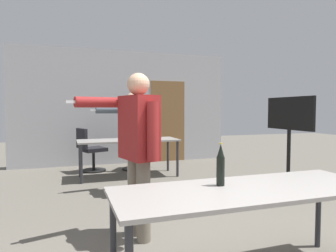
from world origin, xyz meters
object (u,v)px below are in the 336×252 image
at_px(tv_screen, 289,133).
at_px(office_chair_near_pushed, 133,150).
at_px(person_far_watching, 132,133).
at_px(beer_bottle, 221,166).
at_px(drink_cup, 127,136).
at_px(office_chair_side_rolled, 90,151).
at_px(person_left_plaid, 137,140).

height_order(tv_screen, office_chair_near_pushed, tv_screen).
distance_m(person_far_watching, beer_bottle, 2.60).
relative_size(person_far_watching, drink_cup, 13.54).
relative_size(person_far_watching, office_chair_near_pushed, 1.68).
height_order(office_chair_near_pushed, office_chair_side_rolled, office_chair_near_pushed).
bearing_deg(person_left_plaid, office_chair_near_pushed, -25.50).
bearing_deg(office_chair_side_rolled, office_chair_near_pushed, 59.81).
distance_m(person_left_plaid, drink_cup, 3.00).
relative_size(beer_bottle, drink_cup, 2.81).
height_order(beer_bottle, drink_cup, beer_bottle).
bearing_deg(drink_cup, office_chair_near_pushed, 66.68).
distance_m(tv_screen, person_left_plaid, 2.95).
relative_size(tv_screen, office_chair_side_rolled, 1.64).
xyz_separation_m(tv_screen, person_far_watching, (-2.47, 0.64, 0.02)).
xyz_separation_m(person_left_plaid, beer_bottle, (0.45, -0.92, -0.12)).
relative_size(office_chair_side_rolled, drink_cup, 7.91).
xyz_separation_m(person_far_watching, office_chair_near_pushed, (0.37, 1.77, -0.50)).
height_order(tv_screen, beer_bottle, tv_screen).
bearing_deg(person_left_plaid, person_far_watching, -24.60).
height_order(person_far_watching, beer_bottle, person_far_watching).
distance_m(office_chair_side_rolled, drink_cup, 0.99).
bearing_deg(tv_screen, office_chair_near_pushed, -138.97).
relative_size(tv_screen, person_left_plaid, 0.90).
bearing_deg(drink_cup, office_chair_side_rolled, 137.70).
distance_m(office_chair_near_pushed, office_chair_side_rolled, 0.90).
relative_size(person_left_plaid, office_chair_near_pushed, 1.78).
distance_m(tv_screen, office_chair_near_pushed, 3.23).
xyz_separation_m(person_left_plaid, drink_cup, (0.45, 2.96, -0.22)).
relative_size(person_left_plaid, beer_bottle, 5.12).
bearing_deg(beer_bottle, office_chair_near_pushed, 87.15).
bearing_deg(office_chair_side_rolled, person_far_watching, -6.09).
distance_m(person_far_watching, drink_cup, 1.31).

